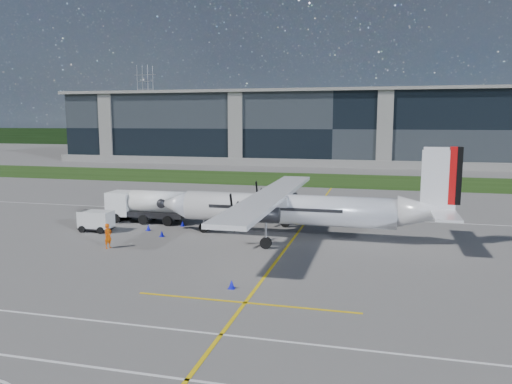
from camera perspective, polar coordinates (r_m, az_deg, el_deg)
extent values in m
plane|color=#63615E|center=(71.20, 6.28, 0.63)|extent=(400.00, 400.00, 0.00)
cube|color=#1B380F|center=(79.07, 7.08, 1.40)|extent=(400.00, 18.00, 0.04)
cube|color=black|center=(110.35, 9.24, 7.19)|extent=(120.00, 20.00, 15.00)
cube|color=black|center=(170.31, 10.99, 5.99)|extent=(400.00, 6.00, 6.00)
cube|color=yellow|center=(41.54, 4.64, -4.86)|extent=(0.20, 70.00, 0.01)
cube|color=white|center=(20.86, -15.99, -18.96)|extent=(90.00, 0.15, 0.01)
imported|color=#F25907|center=(38.49, -16.56, -4.63)|extent=(0.81, 0.99, 2.12)
cone|color=#0B0EC7|center=(41.36, -10.71, -4.69)|extent=(0.36, 0.36, 0.50)
cone|color=#0B0EC7|center=(43.84, -12.21, -4.00)|extent=(0.36, 0.36, 0.50)
cone|color=#0B0EC7|center=(45.03, -8.38, -3.57)|extent=(0.36, 0.36, 0.50)
cone|color=#0B0EC7|center=(28.57, -2.81, -10.49)|extent=(0.36, 0.36, 0.50)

